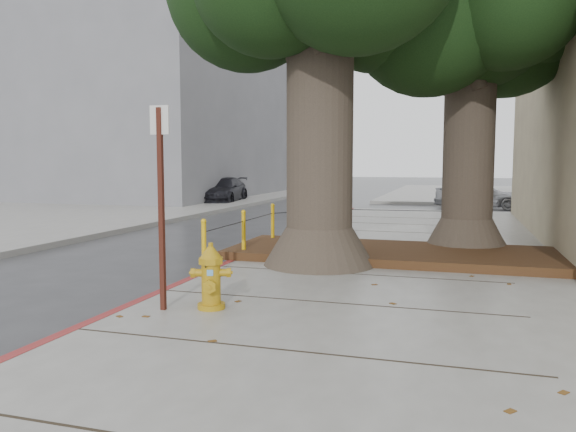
{
  "coord_description": "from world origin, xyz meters",
  "views": [
    {
      "loc": [
        2.12,
        -7.21,
        2.02
      ],
      "look_at": [
        -0.68,
        1.98,
        1.1
      ],
      "focal_mm": 35.0,
      "sensor_mm": 36.0,
      "label": 1
    }
  ],
  "objects_px": {
    "signpost": "(161,196)",
    "car_silver": "(479,194)",
    "car_dark": "(222,190)",
    "fire_hydrant": "(211,277)"
  },
  "relations": [
    {
      "from": "signpost",
      "to": "car_silver",
      "type": "relative_size",
      "value": 0.69
    },
    {
      "from": "signpost",
      "to": "car_silver",
      "type": "distance_m",
      "value": 20.07
    },
    {
      "from": "fire_hydrant",
      "to": "car_dark",
      "type": "distance_m",
      "value": 20.72
    },
    {
      "from": "fire_hydrant",
      "to": "car_dark",
      "type": "bearing_deg",
      "value": 93.74
    },
    {
      "from": "fire_hydrant",
      "to": "car_dark",
      "type": "height_order",
      "value": "car_dark"
    },
    {
      "from": "fire_hydrant",
      "to": "car_silver",
      "type": "xyz_separation_m",
      "value": [
        3.85,
        19.33,
        0.07
      ]
    },
    {
      "from": "signpost",
      "to": "car_silver",
      "type": "bearing_deg",
      "value": 76.69
    },
    {
      "from": "car_silver",
      "to": "car_dark",
      "type": "bearing_deg",
      "value": 96.2
    },
    {
      "from": "signpost",
      "to": "car_silver",
      "type": "height_order",
      "value": "signpost"
    },
    {
      "from": "signpost",
      "to": "car_dark",
      "type": "height_order",
      "value": "signpost"
    }
  ]
}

